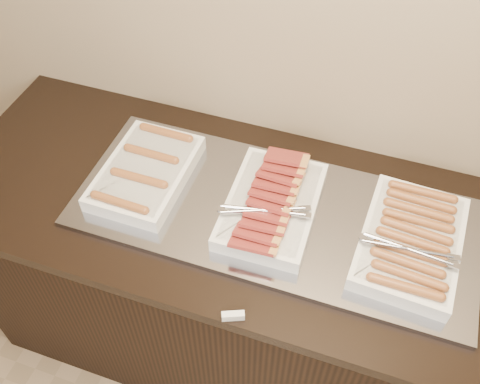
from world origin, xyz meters
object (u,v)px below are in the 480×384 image
dish_center (271,205)px  dish_right (411,242)px  dish_left (146,172)px  counter (260,289)px  warming_tray (273,214)px

dish_center → dish_right: 0.41m
dish_left → counter: bearing=0.4°
dish_left → dish_center: (0.41, -0.00, 0.01)m
warming_tray → dish_right: bearing=-0.5°
counter → warming_tray: warming_tray is taller
dish_left → dish_right: (0.82, -0.00, 0.01)m
dish_left → dish_center: bearing=-0.1°
warming_tray → counter: bearing=180.0°
dish_left → warming_tray: bearing=0.4°
dish_left → dish_right: 0.82m
dish_center → warming_tray: bearing=21.3°
warming_tray → dish_center: bearing=-157.3°
dish_right → dish_left: bearing=-177.1°
warming_tray → dish_right: (0.40, -0.00, 0.04)m
dish_center → dish_right: dish_center is taller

